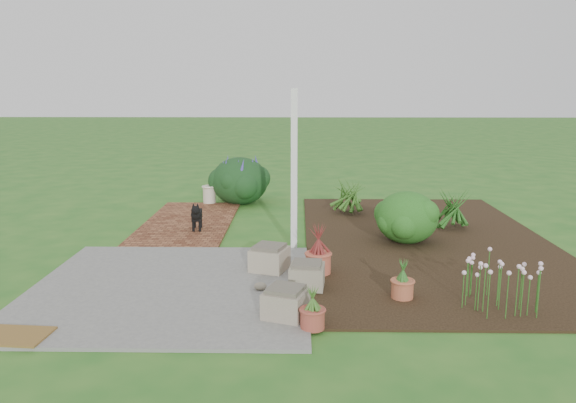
{
  "coord_description": "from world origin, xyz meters",
  "views": [
    {
      "loc": [
        0.37,
        -8.49,
        2.51
      ],
      "look_at": [
        0.2,
        0.4,
        0.7
      ],
      "focal_mm": 35.0,
      "sensor_mm": 36.0,
      "label": 1
    }
  ],
  "objects_px": {
    "black_dog": "(197,215)",
    "evergreen_shrub": "(407,216)",
    "stone_trough_near": "(286,304)",
    "cream_ceramic_urn": "(209,194)"
  },
  "relations": [
    {
      "from": "black_dog",
      "to": "stone_trough_near",
      "type": "bearing_deg",
      "value": -72.13
    },
    {
      "from": "black_dog",
      "to": "evergreen_shrub",
      "type": "distance_m",
      "value": 3.62
    },
    {
      "from": "cream_ceramic_urn",
      "to": "evergreen_shrub",
      "type": "relative_size",
      "value": 0.36
    },
    {
      "from": "stone_trough_near",
      "to": "cream_ceramic_urn",
      "type": "xyz_separation_m",
      "value": [
        -1.81,
        6.17,
        0.04
      ]
    },
    {
      "from": "evergreen_shrub",
      "to": "cream_ceramic_urn",
      "type": "bearing_deg",
      "value": 140.82
    },
    {
      "from": "stone_trough_near",
      "to": "black_dog",
      "type": "xyz_separation_m",
      "value": [
        -1.65,
        3.76,
        0.14
      ]
    },
    {
      "from": "stone_trough_near",
      "to": "cream_ceramic_urn",
      "type": "height_order",
      "value": "cream_ceramic_urn"
    },
    {
      "from": "evergreen_shrub",
      "to": "black_dog",
      "type": "bearing_deg",
      "value": 170.06
    },
    {
      "from": "cream_ceramic_urn",
      "to": "evergreen_shrub",
      "type": "xyz_separation_m",
      "value": [
        3.72,
        -3.03,
        0.24
      ]
    },
    {
      "from": "stone_trough_near",
      "to": "black_dog",
      "type": "bearing_deg",
      "value": 113.68
    }
  ]
}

